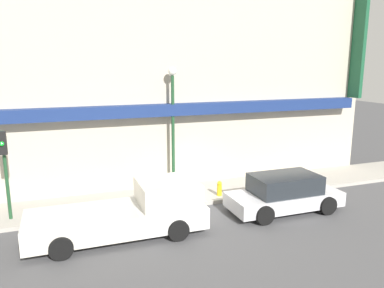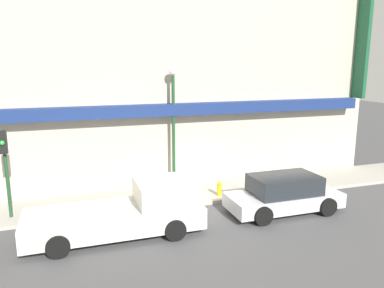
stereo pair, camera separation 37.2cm
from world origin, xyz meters
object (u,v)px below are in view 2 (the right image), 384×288
(street_lamp, at_px, (173,114))
(pickup_truck, at_px, (128,212))
(parked_car, at_px, (284,194))
(fire_hydrant, at_px, (219,188))
(traffic_light, at_px, (5,158))

(street_lamp, bearing_deg, pickup_truck, -125.98)
(parked_car, relative_size, fire_hydrant, 6.94)
(parked_car, distance_m, street_lamp, 5.67)
(fire_hydrant, bearing_deg, parked_car, -48.56)
(parked_car, distance_m, fire_hydrant, 2.75)
(fire_hydrant, xyz_separation_m, traffic_light, (-8.05, 0.23, 1.90))
(fire_hydrant, distance_m, traffic_light, 8.28)
(pickup_truck, relative_size, traffic_light, 1.80)
(parked_car, relative_size, traffic_light, 1.37)
(parked_car, bearing_deg, pickup_truck, 178.26)
(fire_hydrant, relative_size, street_lamp, 0.12)
(parked_car, xyz_separation_m, traffic_light, (-9.87, 2.28, 1.66))
(fire_hydrant, bearing_deg, pickup_truck, -153.77)
(parked_car, bearing_deg, street_lamp, 131.08)
(traffic_light, bearing_deg, fire_hydrant, -1.63)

